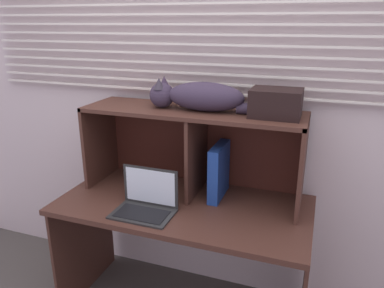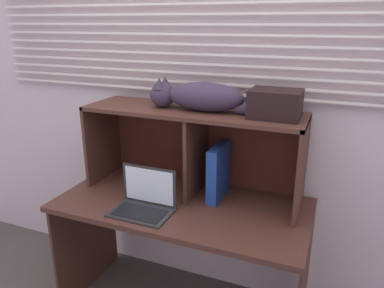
% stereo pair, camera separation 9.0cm
% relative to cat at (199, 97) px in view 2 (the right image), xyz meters
% --- Properties ---
extents(back_panel_with_blinds, '(4.40, 0.08, 2.50)m').
position_rel_cat_xyz_m(back_panel_with_blinds, '(-0.04, 0.23, -0.06)').
color(back_panel_with_blinds, beige).
rests_on(back_panel_with_blinds, ground).
extents(desk, '(1.39, 0.68, 0.75)m').
position_rel_cat_xyz_m(desk, '(-0.04, -0.15, -0.72)').
color(desk, '#46271F').
rests_on(desk, ground).
extents(hutch_shelf_unit, '(1.23, 0.36, 0.50)m').
position_rel_cat_xyz_m(hutch_shelf_unit, '(-0.04, 0.03, -0.23)').
color(hutch_shelf_unit, '#46271F').
rests_on(hutch_shelf_unit, desk).
extents(cat, '(0.75, 0.17, 0.17)m').
position_rel_cat_xyz_m(cat, '(0.00, 0.00, 0.00)').
color(cat, '#362B3E').
rests_on(cat, hutch_shelf_unit).
extents(laptop, '(0.32, 0.21, 0.23)m').
position_rel_cat_xyz_m(laptop, '(-0.19, -0.30, -0.52)').
color(laptop, '#282828').
rests_on(laptop, desk).
extents(binder_upright, '(0.06, 0.25, 0.31)m').
position_rel_cat_xyz_m(binder_upright, '(0.12, -0.00, -0.42)').
color(binder_upright, navy).
rests_on(binder_upright, desk).
extents(book_stack, '(0.15, 0.21, 0.03)m').
position_rel_cat_xyz_m(book_stack, '(-0.34, -0.00, -0.56)').
color(book_stack, '#4C6F44').
rests_on(book_stack, desk).
extents(storage_box, '(0.25, 0.20, 0.14)m').
position_rel_cat_xyz_m(storage_box, '(0.41, -0.00, -0.01)').
color(storage_box, black).
rests_on(storage_box, hutch_shelf_unit).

